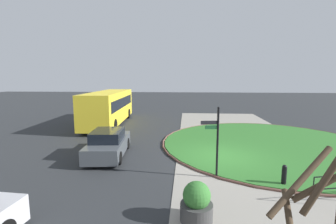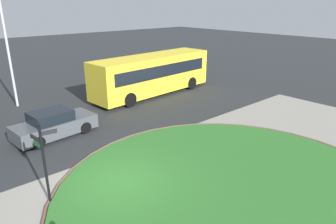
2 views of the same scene
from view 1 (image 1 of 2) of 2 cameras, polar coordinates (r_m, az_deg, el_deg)
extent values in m
plane|color=#282B2D|center=(12.86, 12.83, -10.92)|extent=(120.00, 120.00, 0.00)
cube|color=gray|center=(13.25, 20.83, -10.65)|extent=(32.00, 8.34, 0.02)
cylinder|color=#2D6B28|center=(16.32, 23.30, -7.11)|extent=(13.27, 13.27, 0.10)
torus|color=brown|center=(16.32, 23.30, -7.10)|extent=(13.58, 13.58, 0.11)
cylinder|color=black|center=(9.98, 11.97, -7.68)|extent=(0.09, 0.09, 2.93)
sphere|color=black|center=(9.68, 12.23, 0.98)|extent=(0.10, 0.10, 0.10)
cube|color=black|center=(10.02, 12.20, -0.74)|extent=(0.50, 0.11, 0.15)
cube|color=black|center=(9.68, 9.95, -2.56)|extent=(0.13, 0.67, 0.15)
cube|color=#195128|center=(9.73, 10.45, -3.68)|extent=(0.12, 0.49, 0.15)
cylinder|color=black|center=(10.44, 26.43, -13.99)|extent=(0.19, 0.19, 0.74)
sphere|color=black|center=(10.31, 26.57, -11.91)|extent=(0.18, 0.18, 0.18)
cylinder|color=black|center=(9.42, 31.86, -16.08)|extent=(0.04, 0.04, 0.97)
cube|color=yellow|center=(22.08, -14.12, 1.31)|extent=(10.17, 3.25, 2.70)
cube|color=black|center=(22.39, -17.30, 2.26)|extent=(8.79, 0.68, 0.88)
cube|color=black|center=(21.76, -10.93, 2.32)|extent=(8.79, 0.68, 0.88)
cube|color=black|center=(26.93, -11.52, 2.87)|extent=(0.17, 2.05, 1.10)
cube|color=black|center=(26.86, -11.58, 4.99)|extent=(0.12, 1.38, 0.28)
cylinder|color=black|center=(25.59, -14.78, -0.35)|extent=(1.02, 0.37, 1.00)
cylinder|color=black|center=(25.10, -9.69, -0.36)|extent=(1.02, 0.37, 1.00)
cylinder|color=black|center=(19.56, -19.59, -3.11)|extent=(1.02, 0.37, 1.00)
cylinder|color=black|center=(18.91, -13.00, -3.22)|extent=(1.02, 0.37, 1.00)
cube|color=#474C51|center=(13.16, -14.25, -8.05)|extent=(4.33, 2.13, 0.74)
cube|color=black|center=(12.84, -14.51, -5.52)|extent=(2.11, 1.70, 0.54)
cube|color=#EAEACC|center=(15.24, -14.38, -5.69)|extent=(0.04, 0.20, 0.12)
cube|color=#EAEACC|center=(15.04, -10.53, -5.75)|extent=(0.04, 0.20, 0.12)
cylinder|color=black|center=(14.62, -16.08, -7.40)|extent=(0.66, 0.28, 0.64)
cylinder|color=black|center=(14.30, -9.97, -7.55)|extent=(0.66, 0.28, 0.64)
cylinder|color=black|center=(12.24, -19.21, -10.59)|extent=(0.66, 0.28, 0.64)
cylinder|color=black|center=(11.86, -11.89, -10.91)|extent=(0.66, 0.28, 0.64)
cylinder|color=#383838|center=(7.51, 6.94, -23.11)|extent=(0.96, 0.96, 0.53)
sphere|color=#33702D|center=(7.25, 7.01, -19.52)|extent=(0.82, 0.82, 0.82)
cylinder|color=#423323|center=(4.43, 34.31, -13.93)|extent=(0.13, 1.02, 0.73)
cylinder|color=#423323|center=(4.24, 34.90, -11.77)|extent=(0.16, 0.81, 1.40)
cylinder|color=#423323|center=(4.36, 29.67, -14.32)|extent=(0.76, 1.25, 0.97)
camera|label=2|loc=(13.02, 64.67, 14.64)|focal=32.66mm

